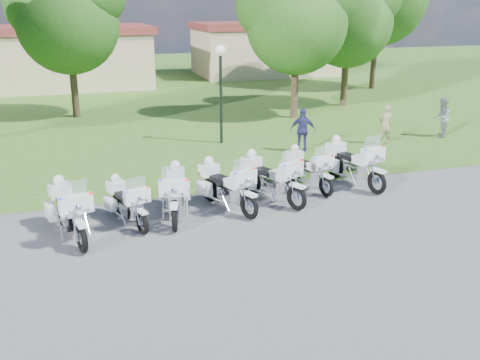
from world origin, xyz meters
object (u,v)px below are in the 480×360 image
object	(u,v)px
motorcycle_1	(127,201)
bystander_c	(303,130)
motorcycle_6	(352,162)
lamp_post	(221,69)
motorcycle_3	(225,185)
bystander_b	(442,118)
motorcycle_4	(270,177)
motorcycle_2	(175,192)
motorcycle_5	(308,168)
motorcycle_0	(69,210)
bystander_a	(385,125)

from	to	relation	value
motorcycle_1	bystander_c	size ratio (longest dim) A/B	1.23
motorcycle_6	lamp_post	size ratio (longest dim) A/B	0.65
motorcycle_3	bystander_c	world-z (taller)	bystander_c
motorcycle_1	bystander_b	size ratio (longest dim) A/B	1.21
bystander_b	motorcycle_4	bearing A→B (deg)	-23.09
motorcycle_1	motorcycle_6	world-z (taller)	motorcycle_6
motorcycle_4	lamp_post	world-z (taller)	lamp_post
motorcycle_4	lamp_post	distance (m)	7.38
motorcycle_1	lamp_post	world-z (taller)	lamp_post
motorcycle_1	motorcycle_2	world-z (taller)	motorcycle_2
motorcycle_5	motorcycle_3	bearing A→B (deg)	5.21
motorcycle_5	lamp_post	size ratio (longest dim) A/B	0.56
motorcycle_5	bystander_c	xyz separation A→B (m)	(1.60, 4.03, 0.21)
motorcycle_2	motorcycle_4	size ratio (longest dim) A/B	1.03
bystander_c	lamp_post	bearing A→B (deg)	-18.22
motorcycle_2	motorcycle_3	bearing A→B (deg)	-160.53
motorcycle_3	lamp_post	xyz separation A→B (m)	(1.87, 7.21, 2.34)
motorcycle_0	motorcycle_1	xyz separation A→B (m)	(1.45, 0.46, -0.11)
motorcycle_1	motorcycle_3	size ratio (longest dim) A/B	0.89
bystander_a	motorcycle_0	bearing A→B (deg)	34.81
motorcycle_6	lamp_post	xyz separation A→B (m)	(-2.58, 6.37, 2.29)
motorcycle_1	bystander_b	distance (m)	15.13
motorcycle_3	motorcycle_5	world-z (taller)	motorcycle_3
lamp_post	bystander_c	bearing A→B (deg)	-39.83
motorcycle_4	bystander_b	bearing A→B (deg)	-176.67
motorcycle_2	motorcycle_4	xyz separation A→B (m)	(2.88, 0.41, 0.02)
motorcycle_2	bystander_b	world-z (taller)	bystander_b
motorcycle_0	motorcycle_3	world-z (taller)	motorcycle_0
motorcycle_6	bystander_c	size ratio (longest dim) A/B	1.52
motorcycle_0	bystander_b	xyz separation A→B (m)	(15.47, 6.15, 0.15)
motorcycle_3	bystander_a	world-z (taller)	motorcycle_3
bystander_a	motorcycle_1	bearing A→B (deg)	35.73
motorcycle_2	bystander_c	xyz separation A→B (m)	(6.01, 5.17, 0.16)
motorcycle_5	lamp_post	xyz separation A→B (m)	(-1.08, 6.26, 2.40)
motorcycle_0	motorcycle_1	bearing A→B (deg)	-176.34
motorcycle_3	motorcycle_5	xyz separation A→B (m)	(2.95, 0.95, -0.06)
bystander_b	motorcycle_0	bearing A→B (deg)	-29.29
motorcycle_2	bystander_b	size ratio (longest dim) A/B	1.42
motorcycle_0	motorcycle_1	distance (m)	1.52
motorcycle_6	bystander_b	distance (m)	8.20
motorcycle_3	bystander_b	xyz separation A→B (m)	(11.25, 5.42, 0.16)
motorcycle_1	motorcycle_5	xyz separation A→B (m)	(5.71, 1.22, 0.03)
motorcycle_0	motorcycle_1	size ratio (longest dim) A/B	1.19
motorcycle_0	motorcycle_2	size ratio (longest dim) A/B	1.02
motorcycle_5	bystander_a	distance (m)	6.67
motorcycle_0	lamp_post	bearing A→B (deg)	-141.26
motorcycle_6	bystander_a	bearing A→B (deg)	-146.33
motorcycle_3	bystander_b	size ratio (longest dim) A/B	1.36
motorcycle_0	lamp_post	distance (m)	10.27
motorcycle_2	motorcycle_4	distance (m)	2.91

